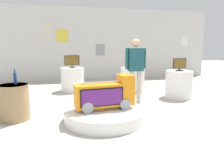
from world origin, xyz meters
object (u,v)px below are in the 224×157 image
object	(u,v)px
main_display_pedestal	(104,114)
tv_on_left_rear	(133,61)
display_pedestal_left_rear	(132,79)
novelty_firetruck_tv	(105,95)
display_pedestal_right_rear	(73,79)
bottle_on_side_table	(15,78)
display_pedestal_center_rear	(179,84)
tv_on_right_rear	(72,61)
side_table_round	(14,102)
tv_on_center_rear	(180,64)
shopper_browsing_near_truck	(136,66)

from	to	relation	value
main_display_pedestal	tv_on_left_rear	world-z (taller)	tv_on_left_rear
main_display_pedestal	display_pedestal_left_rear	distance (m)	2.91
novelty_firetruck_tv	display_pedestal_right_rear	size ratio (longest dim) A/B	1.55
tv_on_left_rear	bottle_on_side_table	distance (m)	3.78
novelty_firetruck_tv	display_pedestal_center_rear	size ratio (longest dim) A/B	1.55
tv_on_right_rear	side_table_round	bearing A→B (deg)	-116.45
display_pedestal_left_rear	tv_on_center_rear	world-z (taller)	tv_on_center_rear
novelty_firetruck_tv	tv_on_center_rear	world-z (taller)	tv_on_center_rear
tv_on_left_rear	tv_on_right_rear	bearing A→B (deg)	167.74
display_pedestal_left_rear	display_pedestal_center_rear	bearing A→B (deg)	-47.09
tv_on_center_rear	display_pedestal_right_rear	xyz separation A→B (m)	(-3.02, 1.56, -0.59)
novelty_firetruck_tv	display_pedestal_left_rear	distance (m)	2.90
main_display_pedestal	shopper_browsing_near_truck	bearing A→B (deg)	45.72
display_pedestal_left_rear	tv_on_center_rear	distance (m)	1.65
display_pedestal_left_rear	bottle_on_side_table	world-z (taller)	bottle_on_side_table
display_pedestal_center_rear	tv_on_right_rear	bearing A→B (deg)	152.76
display_pedestal_center_rear	bottle_on_side_table	size ratio (longest dim) A/B	2.59
tv_on_left_rear	display_pedestal_center_rear	xyz separation A→B (m)	(1.05, -1.13, -0.62)
display_pedestal_left_rear	tv_on_left_rear	world-z (taller)	tv_on_left_rear
novelty_firetruck_tv	shopper_browsing_near_truck	world-z (taller)	shopper_browsing_near_truck
shopper_browsing_near_truck	display_pedestal_left_rear	bearing A→B (deg)	74.31
novelty_firetruck_tv	bottle_on_side_table	xyz separation A→B (m)	(-1.77, 0.48, 0.33)
display_pedestal_left_rear	display_pedestal_right_rear	bearing A→B (deg)	167.73
tv_on_right_rear	tv_on_left_rear	bearing A→B (deg)	-12.26
main_display_pedestal	shopper_browsing_near_truck	size ratio (longest dim) A/B	0.97
display_pedestal_right_rear	side_table_round	size ratio (longest dim) A/B	1.07
display_pedestal_center_rear	tv_on_center_rear	xyz separation A→B (m)	(-0.00, -0.00, 0.59)
shopper_browsing_near_truck	display_pedestal_right_rear	bearing A→B (deg)	129.24
tv_on_left_rear	shopper_browsing_near_truck	size ratio (longest dim) A/B	0.31
novelty_firetruck_tv	bottle_on_side_table	bearing A→B (deg)	164.86
novelty_firetruck_tv	tv_on_right_rear	xyz separation A→B (m)	(-0.56, 2.95, 0.48)
display_pedestal_left_rear	side_table_round	size ratio (longest dim) A/B	1.08
tv_on_center_rear	shopper_browsing_near_truck	size ratio (longest dim) A/B	0.29
side_table_round	display_pedestal_left_rear	bearing A→B (deg)	33.00
display_pedestal_center_rear	bottle_on_side_table	distance (m)	4.35
bottle_on_side_table	display_pedestal_left_rear	bearing A→B (deg)	32.75
tv_on_left_rear	side_table_round	xyz separation A→B (m)	(-3.22, -2.09, -0.64)
tv_on_center_rear	side_table_round	size ratio (longest dim) A/B	0.66
display_pedestal_left_rear	main_display_pedestal	bearing A→B (deg)	-119.65
main_display_pedestal	display_pedestal_right_rear	distance (m)	3.01
tv_on_left_rear	display_pedestal_right_rear	world-z (taller)	tv_on_left_rear
display_pedestal_center_rear	tv_on_center_rear	world-z (taller)	tv_on_center_rear
display_pedestal_center_rear	shopper_browsing_near_truck	bearing A→B (deg)	-166.79
main_display_pedestal	display_pedestal_left_rear	bearing A→B (deg)	60.35
display_pedestal_left_rear	display_pedestal_right_rear	size ratio (longest dim) A/B	1.01
side_table_round	main_display_pedestal	bearing A→B (deg)	-13.59
tv_on_left_rear	shopper_browsing_near_truck	distance (m)	1.53
display_pedestal_left_rear	display_pedestal_center_rear	size ratio (longest dim) A/B	1.01
main_display_pedestal	tv_on_left_rear	bearing A→B (deg)	60.31
side_table_round	shopper_browsing_near_truck	distance (m)	2.93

